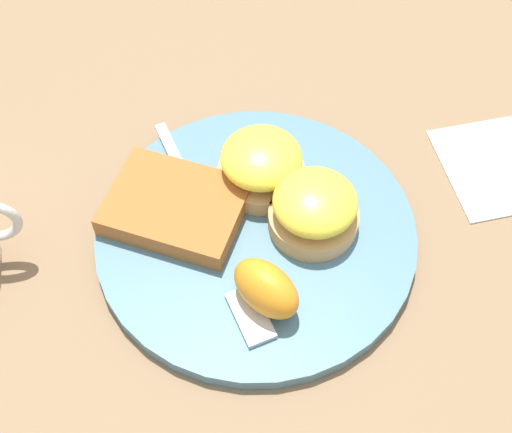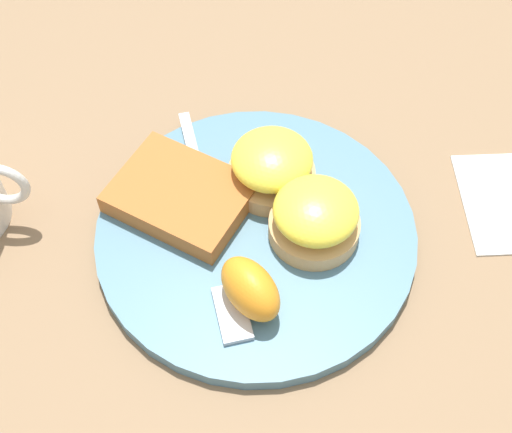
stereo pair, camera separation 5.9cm
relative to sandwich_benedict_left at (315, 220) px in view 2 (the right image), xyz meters
name	(u,v)px [view 2 (the right image)]	position (x,y,z in m)	size (l,w,h in m)	color
ground_plane	(256,239)	(-0.05, 0.00, -0.04)	(1.10, 1.10, 0.00)	#846647
plate	(256,234)	(-0.05, 0.00, -0.03)	(0.28, 0.28, 0.01)	slate
sandwich_benedict_left	(315,220)	(0.00, 0.00, 0.00)	(0.08, 0.08, 0.05)	tan
sandwich_benedict_right	(272,166)	(-0.04, 0.05, 0.00)	(0.08, 0.08, 0.05)	tan
hashbrown_patty	(181,195)	(-0.12, 0.03, -0.01)	(0.11, 0.09, 0.02)	#AE612A
orange_wedge	(246,289)	(-0.05, -0.07, 0.00)	(0.06, 0.04, 0.04)	orange
fork	(212,232)	(-0.09, 0.00, -0.02)	(0.09, 0.24, 0.00)	silver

